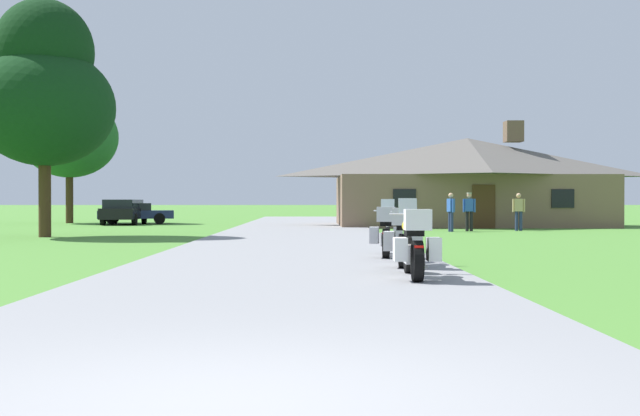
{
  "coord_description": "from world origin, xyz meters",
  "views": [
    {
      "loc": [
        0.44,
        -4.67,
        1.3
      ],
      "look_at": [
        0.74,
        18.01,
        1.1
      ],
      "focal_mm": 43.1,
      "sensor_mm": 36.0,
      "label": 1
    }
  ],
  "objects": [
    {
      "name": "stone_lodge",
      "position": [
        8.78,
        35.79,
        2.39
      ],
      "size": [
        14.4,
        8.09,
        5.55
      ],
      "color": "brown",
      "rests_on": "ground"
    },
    {
      "name": "bystander_blue_shirt_near_lodge",
      "position": [
        7.41,
        28.72,
        0.95
      ],
      "size": [
        0.54,
        0.3,
        1.69
      ],
      "rotation": [
        0.0,
        0.0,
        6.03
      ],
      "color": "black",
      "rests_on": "ground"
    },
    {
      "name": "motorcycle_blue_second_in_row",
      "position": [
        2.26,
        10.03,
        0.61
      ],
      "size": [
        0.95,
        2.07,
        1.3
      ],
      "rotation": [
        0.0,
        0.0,
        -0.17
      ],
      "color": "black",
      "rests_on": "asphalt_driveway"
    },
    {
      "name": "motorcycle_green_farthest_in_row",
      "position": [
        2.17,
        12.52,
        0.61
      ],
      "size": [
        0.88,
        2.08,
        1.3
      ],
      "rotation": [
        0.0,
        0.0,
        -0.12
      ],
      "color": "black",
      "rests_on": "asphalt_driveway"
    },
    {
      "name": "bystander_tan_shirt_beside_signpost",
      "position": [
        9.67,
        29.06,
        0.93
      ],
      "size": [
        0.54,
        0.3,
        1.67
      ],
      "rotation": [
        0.0,
        0.0,
        2.89
      ],
      "color": "navy",
      "rests_on": "ground"
    },
    {
      "name": "parked_navy_sedan_far_left",
      "position": [
        -9.54,
        39.39,
        0.64
      ],
      "size": [
        4.48,
        2.64,
        1.2
      ],
      "rotation": [
        0.0,
        0.0,
        1.77
      ],
      "color": "navy",
      "rests_on": "ground"
    },
    {
      "name": "tree_left_near",
      "position": [
        -9.21,
        23.38,
        5.33
      ],
      "size": [
        5.06,
        5.06,
        8.66
      ],
      "color": "#422D19",
      "rests_on": "ground"
    },
    {
      "name": "ground_plane",
      "position": [
        0.0,
        20.0,
        0.0
      ],
      "size": [
        500.0,
        500.0,
        0.0
      ],
      "primitive_type": "plane",
      "color": "#4C8433"
    },
    {
      "name": "parked_black_suv_far_left",
      "position": [
        -9.99,
        38.48,
        0.78
      ],
      "size": [
        2.02,
        4.66,
        1.4
      ],
      "rotation": [
        0.0,
        0.0,
        0.03
      ],
      "color": "black",
      "rests_on": "ground"
    },
    {
      "name": "motorcycle_yellow_nearest_to_camera",
      "position": [
        2.12,
        7.61,
        0.61
      ],
      "size": [
        0.73,
        2.08,
        1.3
      ],
      "rotation": [
        0.0,
        0.0,
        -0.03
      ],
      "color": "black",
      "rests_on": "asphalt_driveway"
    },
    {
      "name": "tree_left_far",
      "position": [
        -13.93,
        41.34,
        5.84
      ],
      "size": [
        5.73,
        5.73,
        9.6
      ],
      "color": "#422D19",
      "rests_on": "ground"
    },
    {
      "name": "bystander_blue_shirt_by_tree",
      "position": [
        6.49,
        28.11,
        0.93
      ],
      "size": [
        0.31,
        0.53,
        1.67
      ],
      "rotation": [
        0.0,
        0.0,
        1.83
      ],
      "color": "navy",
      "rests_on": "ground"
    },
    {
      "name": "asphalt_driveway",
      "position": [
        0.0,
        18.0,
        0.03
      ],
      "size": [
        6.4,
        80.0,
        0.06
      ],
      "primitive_type": "cube",
      "color": "gray",
      "rests_on": "ground"
    }
  ]
}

